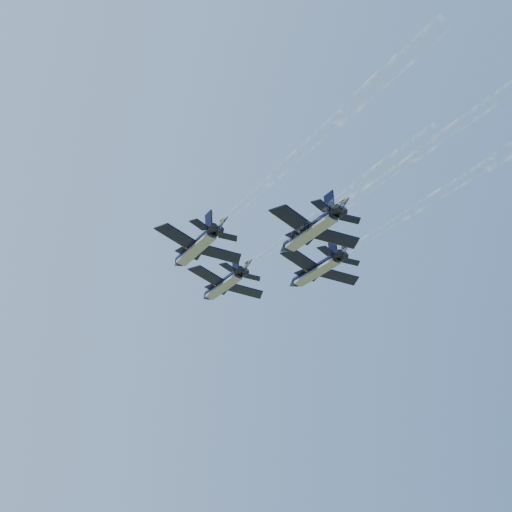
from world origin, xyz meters
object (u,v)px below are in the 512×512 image
jet_right (316,270)px  jet_left (196,247)px  jet_lead (223,285)px  jet_slot (310,231)px

jet_right → jet_left: bearing=-175.0°
jet_lead → jet_slot: 25.75m
jet_left → jet_slot: size_ratio=1.00×
jet_lead → jet_left: (-10.78, -13.22, 0.00)m
jet_lead → jet_slot: bearing=-87.7°
jet_lead → jet_right: (8.58, -12.84, 0.00)m
jet_slot → jet_lead: bearing=92.3°
jet_left → jet_right: bearing=5.0°
jet_left → jet_slot: 16.06m
jet_lead → jet_slot: size_ratio=1.00×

